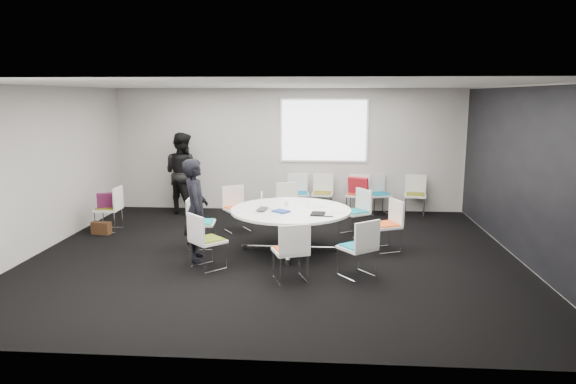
# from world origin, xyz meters

# --- Properties ---
(room_shell) EXTENTS (8.08, 7.08, 2.88)m
(room_shell) POSITION_xyz_m (0.09, 0.00, 1.40)
(room_shell) COLOR black
(room_shell) RESTS_ON ground
(conference_table) EXTENTS (2.05, 2.05, 0.73)m
(conference_table) POSITION_xyz_m (0.26, 0.27, 0.52)
(conference_table) COLOR silver
(conference_table) RESTS_ON ground
(projection_screen) EXTENTS (1.90, 0.03, 1.35)m
(projection_screen) POSITION_xyz_m (0.80, 3.46, 1.85)
(projection_screen) COLOR white
(projection_screen) RESTS_ON room_shell
(chair_ring_a) EXTENTS (0.59, 0.60, 0.88)m
(chair_ring_a) POSITION_xyz_m (1.88, 0.38, 0.28)
(chair_ring_a) COLOR silver
(chair_ring_a) RESTS_ON ground
(chair_ring_b) EXTENTS (0.63, 0.63, 0.88)m
(chair_ring_b) POSITION_xyz_m (1.42, 1.34, 0.28)
(chair_ring_b) COLOR silver
(chair_ring_b) RESTS_ON ground
(chair_ring_c) EXTENTS (0.59, 0.58, 0.88)m
(chair_ring_c) POSITION_xyz_m (0.13, 1.92, 0.28)
(chair_ring_c) COLOR silver
(chair_ring_c) RESTS_ON ground
(chair_ring_d) EXTENTS (0.63, 0.63, 0.88)m
(chair_ring_d) POSITION_xyz_m (-0.87, 1.47, 0.28)
(chair_ring_d) COLOR silver
(chair_ring_d) RESTS_ON ground
(chair_ring_e) EXTENTS (0.48, 0.50, 0.88)m
(chair_ring_e) POSITION_xyz_m (-1.32, 0.31, 0.28)
(chair_ring_e) COLOR silver
(chair_ring_e) RESTS_ON ground
(chair_ring_f) EXTENTS (0.64, 0.64, 0.88)m
(chair_ring_f) POSITION_xyz_m (-0.96, -0.78, 0.28)
(chair_ring_f) COLOR silver
(chair_ring_f) RESTS_ON ground
(chair_ring_g) EXTENTS (0.59, 0.58, 0.88)m
(chair_ring_g) POSITION_xyz_m (0.35, -1.23, 0.28)
(chair_ring_g) COLOR silver
(chair_ring_g) RESTS_ON ground
(chair_ring_h) EXTENTS (0.64, 0.64, 0.88)m
(chair_ring_h) POSITION_xyz_m (1.32, -0.98, 0.28)
(chair_ring_h) COLOR silver
(chair_ring_h) RESTS_ON ground
(chair_back_a) EXTENTS (0.51, 0.50, 0.88)m
(chair_back_a) POSITION_xyz_m (0.24, 3.14, 0.28)
(chair_back_a) COLOR silver
(chair_back_a) RESTS_ON ground
(chair_back_b) EXTENTS (0.50, 0.48, 0.88)m
(chair_back_b) POSITION_xyz_m (0.78, 3.17, 0.28)
(chair_back_b) COLOR silver
(chair_back_b) RESTS_ON ground
(chair_back_c) EXTENTS (0.56, 0.55, 0.88)m
(chair_back_c) POSITION_xyz_m (1.57, 3.12, 0.28)
(chair_back_c) COLOR silver
(chair_back_c) RESTS_ON ground
(chair_back_d) EXTENTS (0.58, 0.58, 0.88)m
(chair_back_d) POSITION_xyz_m (2.04, 3.16, 0.28)
(chair_back_d) COLOR silver
(chair_back_d) RESTS_ON ground
(chair_back_e) EXTENTS (0.53, 0.52, 0.88)m
(chair_back_e) POSITION_xyz_m (2.85, 3.16, 0.28)
(chair_back_e) COLOR silver
(chair_back_e) RESTS_ON ground
(chair_spare_left) EXTENTS (0.46, 0.47, 0.88)m
(chair_spare_left) POSITION_xyz_m (-3.39, 1.30, 0.28)
(chair_spare_left) COLOR silver
(chair_spare_left) RESTS_ON ground
(chair_person_back) EXTENTS (0.49, 0.48, 0.88)m
(chair_person_back) POSITION_xyz_m (-2.37, 3.13, 0.28)
(chair_person_back) COLOR silver
(chair_person_back) RESTS_ON ground
(person_main) EXTENTS (0.53, 0.68, 1.66)m
(person_main) POSITION_xyz_m (-1.23, -0.34, 0.83)
(person_main) COLOR black
(person_main) RESTS_ON ground
(person_back) EXTENTS (1.10, 1.00, 1.83)m
(person_back) POSITION_xyz_m (-2.37, 2.96, 0.92)
(person_back) COLOR black
(person_back) RESTS_ON ground
(laptop) EXTENTS (0.28, 0.38, 0.03)m
(laptop) POSITION_xyz_m (-0.17, 0.14, 0.74)
(laptop) COLOR #333338
(laptop) RESTS_ON conference_table
(laptop_lid) EXTENTS (0.05, 0.30, 0.22)m
(laptop_lid) POSITION_xyz_m (-0.26, 0.43, 0.86)
(laptop_lid) COLOR silver
(laptop_lid) RESTS_ON conference_table
(notebook_black) EXTENTS (0.25, 0.32, 0.02)m
(notebook_black) POSITION_xyz_m (0.72, -0.10, 0.74)
(notebook_black) COLOR black
(notebook_black) RESTS_ON conference_table
(tablet_folio) EXTENTS (0.33, 0.32, 0.03)m
(tablet_folio) POSITION_xyz_m (0.11, 0.03, 0.74)
(tablet_folio) COLOR navy
(tablet_folio) RESTS_ON conference_table
(papers_right) EXTENTS (0.36, 0.33, 0.00)m
(papers_right) POSITION_xyz_m (0.69, 0.47, 0.73)
(papers_right) COLOR silver
(papers_right) RESTS_ON conference_table
(papers_front) EXTENTS (0.31, 0.22, 0.00)m
(papers_front) POSITION_xyz_m (1.02, 0.07, 0.73)
(papers_front) COLOR silver
(papers_front) RESTS_ON conference_table
(cup) EXTENTS (0.08, 0.08, 0.09)m
(cup) POSITION_xyz_m (0.16, 0.50, 0.78)
(cup) COLOR white
(cup) RESTS_ON conference_table
(phone) EXTENTS (0.14, 0.08, 0.01)m
(phone) POSITION_xyz_m (0.90, -0.25, 0.73)
(phone) COLOR black
(phone) RESTS_ON conference_table
(maroon_bag) EXTENTS (0.42, 0.30, 0.28)m
(maroon_bag) POSITION_xyz_m (-3.40, 1.30, 0.62)
(maroon_bag) COLOR #4F1535
(maroon_bag) RESTS_ON chair_spare_left
(brown_bag) EXTENTS (0.38, 0.21, 0.24)m
(brown_bag) POSITION_xyz_m (-3.46, 1.06, 0.12)
(brown_bag) COLOR #392312
(brown_bag) RESTS_ON ground
(red_jacket) EXTENTS (0.47, 0.31, 0.36)m
(red_jacket) POSITION_xyz_m (1.57, 2.89, 0.70)
(red_jacket) COLOR #AD1520
(red_jacket) RESTS_ON chair_back_c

